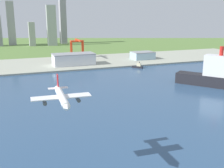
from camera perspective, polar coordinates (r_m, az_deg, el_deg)
name	(u,v)px	position (r m, az deg, el deg)	size (l,w,h in m)	color
ground_plane	(65,95)	(300.28, -9.64, -2.21)	(2400.00, 2400.00, 0.00)	#5A7C3B
water_bay	(79,113)	(244.48, -6.83, -5.94)	(840.00, 360.00, 0.15)	#2D4C70
industrial_pier	(43,64)	(483.39, -14.13, 3.96)	(840.00, 140.00, 2.50)	#A2A593
airplane_landing	(62,97)	(147.02, -10.35, -2.67)	(31.84, 37.98, 12.56)	white
cargo_ship	(211,75)	(349.28, 19.85, 1.78)	(60.15, 71.75, 48.07)	black
tugboat_small	(138,66)	(443.91, 5.38, 3.67)	(14.67, 16.04, 10.46)	black
port_crane_red	(77,44)	(536.86, -7.21, 8.19)	(24.88, 43.46, 35.50)	red
warehouse_main	(74,59)	(462.33, -7.93, 5.13)	(68.54, 33.64, 18.71)	silver
warehouse_annex	(143,55)	(520.44, 6.34, 5.91)	(40.12, 29.58, 13.62)	#99BCD1
distant_skyline	(18,26)	(809.17, -18.84, 11.20)	(274.29, 67.09, 126.60)	#AAABAC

